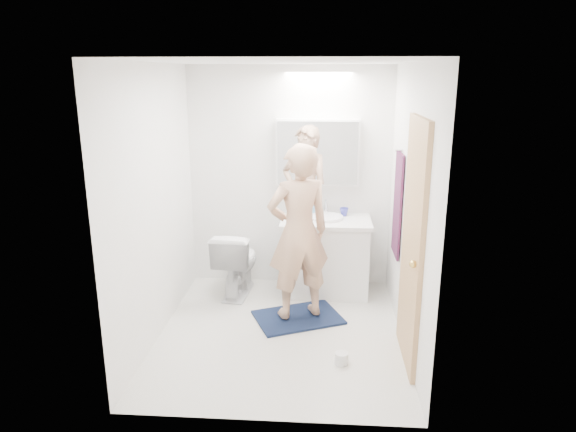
# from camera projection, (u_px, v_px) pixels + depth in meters

# --- Properties ---
(floor) EXTENTS (2.50, 2.50, 0.00)m
(floor) POSITION_uv_depth(u_px,v_px,m) (281.00, 333.00, 4.75)
(floor) COLOR silver
(floor) RESTS_ON ground
(ceiling) EXTENTS (2.50, 2.50, 0.00)m
(ceiling) POSITION_uv_depth(u_px,v_px,m) (280.00, 61.00, 4.10)
(ceiling) COLOR white
(ceiling) RESTS_ON floor
(wall_back) EXTENTS (2.50, 0.00, 2.50)m
(wall_back) POSITION_uv_depth(u_px,v_px,m) (290.00, 178.00, 5.62)
(wall_back) COLOR white
(wall_back) RESTS_ON floor
(wall_front) EXTENTS (2.50, 0.00, 2.50)m
(wall_front) POSITION_uv_depth(u_px,v_px,m) (263.00, 257.00, 3.22)
(wall_front) COLOR white
(wall_front) RESTS_ON floor
(wall_left) EXTENTS (0.00, 2.50, 2.50)m
(wall_left) POSITION_uv_depth(u_px,v_px,m) (155.00, 205.00, 4.50)
(wall_left) COLOR white
(wall_left) RESTS_ON floor
(wall_right) EXTENTS (0.00, 2.50, 2.50)m
(wall_right) POSITION_uv_depth(u_px,v_px,m) (410.00, 209.00, 4.35)
(wall_right) COLOR white
(wall_right) RESTS_ON floor
(vanity_cabinet) EXTENTS (0.90, 0.55, 0.78)m
(vanity_cabinet) POSITION_uv_depth(u_px,v_px,m) (325.00, 258.00, 5.54)
(vanity_cabinet) COLOR white
(vanity_cabinet) RESTS_ON floor
(countertop) EXTENTS (0.95, 0.58, 0.04)m
(countertop) POSITION_uv_depth(u_px,v_px,m) (326.00, 221.00, 5.43)
(countertop) COLOR silver
(countertop) RESTS_ON vanity_cabinet
(sink_basin) EXTENTS (0.36, 0.36, 0.03)m
(sink_basin) POSITION_uv_depth(u_px,v_px,m) (326.00, 217.00, 5.45)
(sink_basin) COLOR white
(sink_basin) RESTS_ON countertop
(faucet) EXTENTS (0.02, 0.02, 0.16)m
(faucet) POSITION_uv_depth(u_px,v_px,m) (326.00, 207.00, 5.62)
(faucet) COLOR #BBBBC0
(faucet) RESTS_ON countertop
(medicine_cabinet) EXTENTS (0.88, 0.14, 0.70)m
(medicine_cabinet) POSITION_uv_depth(u_px,v_px,m) (318.00, 152.00, 5.45)
(medicine_cabinet) COLOR white
(medicine_cabinet) RESTS_ON wall_back
(mirror_panel) EXTENTS (0.84, 0.01, 0.66)m
(mirror_panel) POSITION_uv_depth(u_px,v_px,m) (317.00, 153.00, 5.38)
(mirror_panel) COLOR silver
(mirror_panel) RESTS_ON medicine_cabinet
(toilet) EXTENTS (0.47, 0.74, 0.72)m
(toilet) POSITION_uv_depth(u_px,v_px,m) (237.00, 262.00, 5.50)
(toilet) COLOR white
(toilet) RESTS_ON floor
(bath_rug) EXTENTS (0.95, 0.82, 0.02)m
(bath_rug) POSITION_uv_depth(u_px,v_px,m) (298.00, 317.00, 5.02)
(bath_rug) COLOR #121F39
(bath_rug) RESTS_ON floor
(person) EXTENTS (0.72, 0.61, 1.67)m
(person) POSITION_uv_depth(u_px,v_px,m) (299.00, 232.00, 4.78)
(person) COLOR tan
(person) RESTS_ON bath_rug
(door) EXTENTS (0.04, 0.80, 2.00)m
(door) POSITION_uv_depth(u_px,v_px,m) (412.00, 245.00, 4.07)
(door) COLOR tan
(door) RESTS_ON wall_right
(door_knob) EXTENTS (0.06, 0.06, 0.06)m
(door_knob) POSITION_uv_depth(u_px,v_px,m) (413.00, 264.00, 3.80)
(door_knob) COLOR gold
(door_knob) RESTS_ON door
(towel) EXTENTS (0.02, 0.42, 1.00)m
(towel) POSITION_uv_depth(u_px,v_px,m) (398.00, 205.00, 4.91)
(towel) COLOR #121E39
(towel) RESTS_ON wall_right
(towel_hook) EXTENTS (0.07, 0.02, 0.02)m
(towel_hook) POSITION_uv_depth(u_px,v_px,m) (399.00, 150.00, 4.77)
(towel_hook) COLOR silver
(towel_hook) RESTS_ON wall_right
(soap_bottle_a) EXTENTS (0.12, 0.12, 0.24)m
(soap_bottle_a) POSITION_uv_depth(u_px,v_px,m) (293.00, 204.00, 5.56)
(soap_bottle_a) COLOR #CFCF86
(soap_bottle_a) RESTS_ON countertop
(soap_bottle_b) EXTENTS (0.11, 0.11, 0.18)m
(soap_bottle_b) POSITION_uv_depth(u_px,v_px,m) (312.00, 207.00, 5.58)
(soap_bottle_b) COLOR #5FA4CC
(soap_bottle_b) RESTS_ON countertop
(toothbrush_cup) EXTENTS (0.10, 0.10, 0.09)m
(toothbrush_cup) POSITION_uv_depth(u_px,v_px,m) (344.00, 212.00, 5.55)
(toothbrush_cup) COLOR #3A3DAE
(toothbrush_cup) RESTS_ON countertop
(toilet_paper_roll) EXTENTS (0.11, 0.11, 0.10)m
(toilet_paper_roll) POSITION_uv_depth(u_px,v_px,m) (341.00, 358.00, 4.22)
(toilet_paper_roll) COLOR silver
(toilet_paper_roll) RESTS_ON floor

